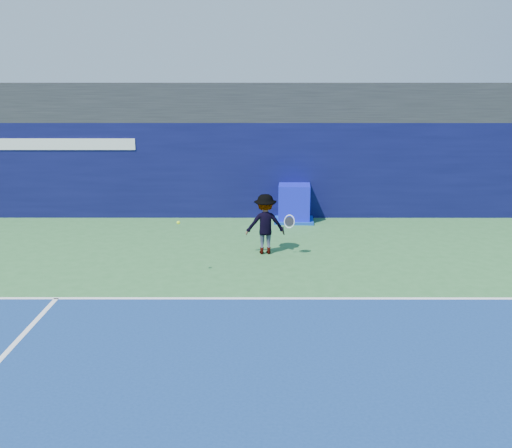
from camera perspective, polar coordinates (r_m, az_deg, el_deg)
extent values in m
plane|color=#316E36|center=(8.87, 6.60, -14.59)|extent=(80.00, 80.00, 0.00)
cube|color=white|center=(11.57, 4.95, -7.43)|extent=(24.00, 0.10, 0.01)
cube|color=#222227|center=(19.26, 3.05, 12.15)|extent=(36.00, 3.00, 1.20)
cube|color=#0A0C39|center=(18.46, 3.12, 5.51)|extent=(36.00, 1.00, 3.00)
cube|color=white|center=(18.81, -18.77, 7.56)|extent=(4.50, 0.04, 0.35)
cube|color=#0E11C7|center=(17.78, 3.84, 2.15)|extent=(1.02, 1.02, 1.15)
cube|color=#0B32A1|center=(17.90, 3.81, 0.46)|extent=(1.28, 1.28, 0.08)
imported|color=silver|center=(14.31, 0.92, 0.00)|extent=(1.03, 0.65, 1.52)
cylinder|color=black|center=(14.11, 2.76, -0.69)|extent=(0.07, 0.13, 0.24)
torus|color=white|center=(14.01, 3.36, 0.25)|extent=(0.28, 0.16, 0.27)
cylinder|color=black|center=(14.01, 3.36, 0.25)|extent=(0.23, 0.12, 0.23)
sphere|color=#CAF91B|center=(12.53, -7.77, 0.14)|extent=(0.08, 0.08, 0.08)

